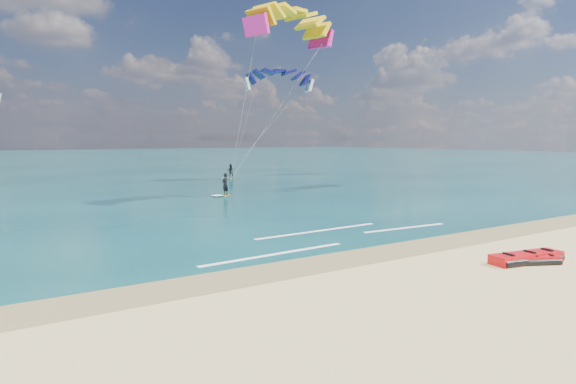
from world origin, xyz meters
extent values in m
plane|color=tan|center=(0.00, 40.00, 0.00)|extent=(320.00, 320.00, 0.00)
cube|color=olive|center=(0.00, 3.00, 0.00)|extent=(320.00, 2.40, 0.01)
cube|color=#0A343B|center=(0.00, 104.00, 0.02)|extent=(320.00, 200.00, 0.04)
cube|color=#D4EA1B|center=(4.90, 24.75, 0.07)|extent=(1.26, 1.18, 0.06)
imported|color=black|center=(4.90, 24.75, 0.96)|extent=(0.76, 0.66, 1.75)
cylinder|color=black|center=(5.19, 24.46, 1.21)|extent=(0.43, 0.38, 0.04)
cube|color=#A5BE1C|center=(13.51, 40.35, 0.07)|extent=(1.29, 0.67, 0.05)
imported|color=black|center=(13.51, 40.35, 0.87)|extent=(0.94, 0.85, 1.57)
cylinder|color=black|center=(13.78, 40.08, 1.14)|extent=(0.49, 0.15, 0.04)
cube|color=white|center=(5.69, 6.30, 0.04)|extent=(5.22, 0.61, 0.01)
cube|color=white|center=(1.51, 8.10, 0.04)|extent=(7.36, 0.51, 0.01)
cube|color=white|center=(-2.98, 5.00, 0.04)|extent=(6.76, 0.60, 0.01)
camera|label=1|loc=(-13.61, -11.68, 4.58)|focal=32.00mm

